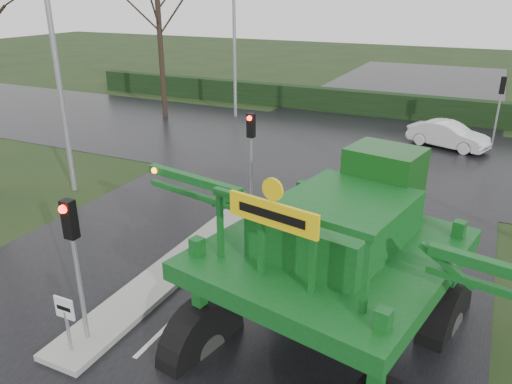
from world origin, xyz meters
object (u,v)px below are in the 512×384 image
at_px(traffic_signal_far, 501,95).
at_px(crop_sprayer, 206,235).
at_px(street_light_left_near, 58,35).
at_px(traffic_signal_near, 73,242).
at_px(keep_left_sign, 66,316).
at_px(street_light_left_far, 239,17).
at_px(traffic_signal_mid, 251,140).
at_px(white_sedan, 446,148).

height_order(traffic_signal_far, crop_sprayer, crop_sprayer).
bearing_deg(street_light_left_near, traffic_signal_near, -45.47).
relative_size(keep_left_sign, street_light_left_near, 0.14).
height_order(street_light_left_far, crop_sprayer, street_light_left_far).
xyz_separation_m(keep_left_sign, street_light_left_far, (-6.89, 21.50, 4.93)).
bearing_deg(crop_sprayer, traffic_signal_mid, 120.35).
relative_size(street_light_left_near, street_light_left_far, 1.00).
bearing_deg(white_sedan, traffic_signal_near, -177.00).
xyz_separation_m(keep_left_sign, crop_sprayer, (2.46, 1.76, 1.65)).
height_order(traffic_signal_near, street_light_left_near, street_light_left_near).
distance_m(street_light_left_near, street_light_left_far, 14.00).
height_order(traffic_signal_near, traffic_signal_far, same).
bearing_deg(street_light_left_near, street_light_left_far, 90.00).
height_order(traffic_signal_near, crop_sprayer, crop_sprayer).
distance_m(street_light_left_near, white_sedan, 18.77).
distance_m(traffic_signal_near, traffic_signal_mid, 8.50).
bearing_deg(traffic_signal_mid, keep_left_sign, -90.00).
bearing_deg(traffic_signal_far, traffic_signal_mid, 58.07).
height_order(traffic_signal_far, street_light_left_near, street_light_left_near).
xyz_separation_m(street_light_left_near, crop_sprayer, (9.36, -5.74, -3.29)).
bearing_deg(street_light_left_near, keep_left_sign, -47.41).
distance_m(keep_left_sign, traffic_signal_near, 1.61).
bearing_deg(traffic_signal_far, traffic_signal_near, 69.64).
height_order(traffic_signal_near, white_sedan, traffic_signal_near).
bearing_deg(street_light_left_far, street_light_left_near, -90.00).
bearing_deg(crop_sprayer, keep_left_sign, -132.88).
bearing_deg(crop_sprayer, traffic_signal_far, 86.41).
distance_m(keep_left_sign, street_light_left_near, 11.32).
bearing_deg(traffic_signal_near, street_light_left_far, 108.17).
xyz_separation_m(traffic_signal_mid, traffic_signal_far, (7.80, 12.52, 0.00)).
distance_m(traffic_signal_mid, crop_sprayer, 7.64).
xyz_separation_m(traffic_signal_mid, white_sedan, (5.72, 11.06, -2.59)).
bearing_deg(crop_sprayer, traffic_signal_near, -141.18).
distance_m(traffic_signal_far, crop_sprayer, 20.46).
height_order(traffic_signal_mid, crop_sprayer, crop_sprayer).
bearing_deg(traffic_signal_far, keep_left_sign, 70.07).
distance_m(traffic_signal_mid, street_light_left_far, 14.68).
distance_m(traffic_signal_near, white_sedan, 20.54).
bearing_deg(street_light_left_far, traffic_signal_near, -71.83).
xyz_separation_m(traffic_signal_mid, street_light_left_near, (-6.89, -1.49, 3.40)).
distance_m(keep_left_sign, white_sedan, 20.87).
distance_m(traffic_signal_mid, traffic_signal_far, 14.75).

